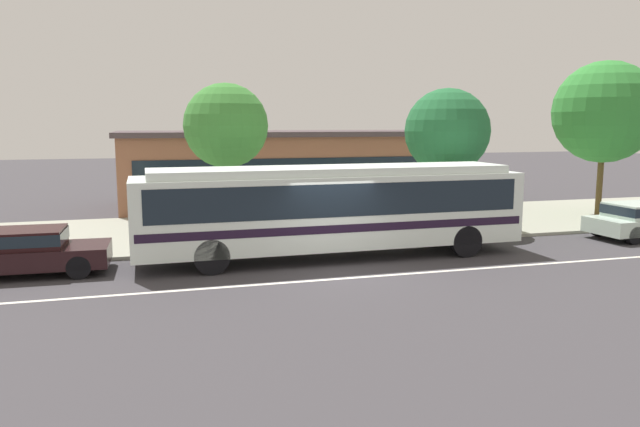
# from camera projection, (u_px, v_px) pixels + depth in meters

# --- Properties ---
(ground_plane) EXTENTS (120.00, 120.00, 0.00)m
(ground_plane) POSITION_uv_depth(u_px,v_px,m) (338.00, 271.00, 17.05)
(ground_plane) COLOR #3B393D
(sidewalk_slab) EXTENTS (60.00, 8.00, 0.12)m
(sidewalk_slab) POSITION_uv_depth(u_px,v_px,m) (284.00, 228.00, 23.78)
(sidewalk_slab) COLOR #989888
(sidewalk_slab) RESTS_ON ground_plane
(lane_stripe_center) EXTENTS (56.00, 0.16, 0.01)m
(lane_stripe_center) POSITION_uv_depth(u_px,v_px,m) (347.00, 278.00, 16.29)
(lane_stripe_center) COLOR silver
(lane_stripe_center) RESTS_ON ground_plane
(transit_bus) EXTENTS (11.97, 2.53, 2.84)m
(transit_bus) POSITION_uv_depth(u_px,v_px,m) (333.00, 205.00, 18.55)
(transit_bus) COLOR white
(transit_bus) RESTS_ON ground_plane
(sedan_behind_bus) EXTENTS (4.40, 1.89, 1.29)m
(sedan_behind_bus) POSITION_uv_depth(u_px,v_px,m) (22.00, 250.00, 16.51)
(sedan_behind_bus) COLOR black
(sedan_behind_bus) RESTS_ON ground_plane
(pedestrian_waiting_near_sign) EXTENTS (0.46, 0.46, 1.75)m
(pedestrian_waiting_near_sign) POSITION_uv_depth(u_px,v_px,m) (388.00, 204.00, 22.73)
(pedestrian_waiting_near_sign) COLOR gray
(pedestrian_waiting_near_sign) RESTS_ON sidewalk_slab
(bus_stop_sign) EXTENTS (0.08, 0.44, 2.57)m
(bus_stop_sign) POSITION_uv_depth(u_px,v_px,m) (442.00, 190.00, 21.80)
(bus_stop_sign) COLOR gray
(bus_stop_sign) RESTS_ON sidewalk_slab
(street_tree_near_stop) EXTENTS (3.05, 3.05, 5.47)m
(street_tree_near_stop) POSITION_uv_depth(u_px,v_px,m) (226.00, 127.00, 21.74)
(street_tree_near_stop) COLOR brown
(street_tree_near_stop) RESTS_ON sidewalk_slab
(street_tree_mid_block) EXTENTS (3.26, 3.26, 5.36)m
(street_tree_mid_block) POSITION_uv_depth(u_px,v_px,m) (447.00, 131.00, 23.09)
(street_tree_mid_block) COLOR brown
(street_tree_mid_block) RESTS_ON sidewalk_slab
(street_tree_far_end) EXTENTS (4.38, 4.38, 6.69)m
(street_tree_far_end) POSITION_uv_depth(u_px,v_px,m) (605.00, 112.00, 26.00)
(street_tree_far_end) COLOR brown
(street_tree_far_end) RESTS_ON sidewalk_slab
(station_building) EXTENTS (16.40, 6.89, 3.76)m
(station_building) POSITION_uv_depth(u_px,v_px,m) (284.00, 168.00, 30.83)
(station_building) COLOR #935B42
(station_building) RESTS_ON ground_plane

